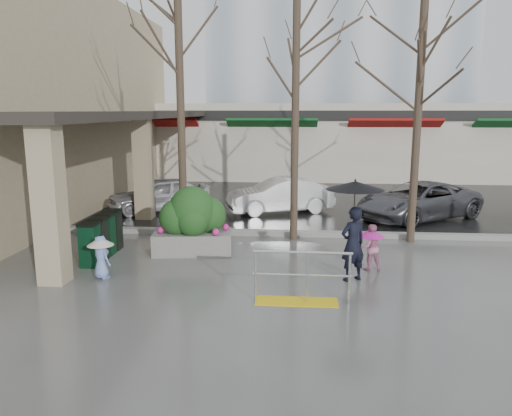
# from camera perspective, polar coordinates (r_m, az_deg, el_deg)

# --- Properties ---
(ground) EXTENTS (120.00, 120.00, 0.00)m
(ground) POSITION_cam_1_polar(r_m,az_deg,el_deg) (11.09, -2.14, -8.18)
(ground) COLOR #51514F
(ground) RESTS_ON ground
(street_asphalt) EXTENTS (120.00, 36.00, 0.01)m
(street_asphalt) POSITION_cam_1_polar(r_m,az_deg,el_deg) (32.62, 2.46, 4.67)
(street_asphalt) COLOR black
(street_asphalt) RESTS_ON ground
(curb) EXTENTS (120.00, 0.30, 0.15)m
(curb) POSITION_cam_1_polar(r_m,az_deg,el_deg) (14.88, -0.31, -2.83)
(curb) COLOR gray
(curb) RESTS_ON ground
(near_building) EXTENTS (6.00, 18.00, 8.00)m
(near_building) POSITION_cam_1_polar(r_m,az_deg,el_deg) (21.06, -24.96, 11.02)
(near_building) COLOR tan
(near_building) RESTS_ON ground
(canopy_slab) EXTENTS (2.80, 18.00, 0.25)m
(canopy_slab) POSITION_cam_1_polar(r_m,az_deg,el_deg) (19.36, -13.80, 10.69)
(canopy_slab) COLOR #2D2823
(canopy_slab) RESTS_ON pillar_front
(pillar_front) EXTENTS (0.55, 0.55, 3.50)m
(pillar_front) POSITION_cam_1_polar(r_m,az_deg,el_deg) (11.32, -22.54, 0.54)
(pillar_front) COLOR tan
(pillar_front) RESTS_ON ground
(pillar_back) EXTENTS (0.55, 0.55, 3.50)m
(pillar_back) POSITION_cam_1_polar(r_m,az_deg,el_deg) (17.29, -12.75, 4.49)
(pillar_back) COLOR tan
(pillar_back) RESTS_ON ground
(storefront_row) EXTENTS (34.00, 6.74, 4.00)m
(storefront_row) POSITION_cam_1_polar(r_m,az_deg,el_deg) (28.41, 6.25, 7.72)
(storefront_row) COLOR beige
(storefront_row) RESTS_ON ground
(handrail) EXTENTS (1.90, 0.50, 1.03)m
(handrail) POSITION_cam_1_polar(r_m,az_deg,el_deg) (9.76, 5.04, -8.61)
(handrail) COLOR yellow
(handrail) RESTS_ON ground
(tree_west) EXTENTS (3.20, 3.20, 6.80)m
(tree_west) POSITION_cam_1_polar(r_m,az_deg,el_deg) (14.43, -8.77, 16.65)
(tree_west) COLOR #382B21
(tree_west) RESTS_ON ground
(tree_midwest) EXTENTS (3.20, 3.20, 7.00)m
(tree_midwest) POSITION_cam_1_polar(r_m,az_deg,el_deg) (14.07, 4.62, 17.49)
(tree_midwest) COLOR #382B21
(tree_midwest) RESTS_ON ground
(tree_mideast) EXTENTS (3.20, 3.20, 6.50)m
(tree_mideast) POSITION_cam_1_polar(r_m,az_deg,el_deg) (14.41, 18.34, 15.35)
(tree_mideast) COLOR #382B21
(tree_mideast) RESTS_ON ground
(woman) EXTENTS (1.24, 1.24, 2.24)m
(woman) POSITION_cam_1_polar(r_m,az_deg,el_deg) (10.88, 11.12, -1.33)
(woman) COLOR black
(woman) RESTS_ON ground
(child_pink) EXTENTS (0.63, 0.63, 1.08)m
(child_pink) POSITION_cam_1_polar(r_m,az_deg,el_deg) (11.88, 12.97, -3.99)
(child_pink) COLOR pink
(child_pink) RESTS_ON ground
(child_blue) EXTENTS (0.59, 0.59, 0.98)m
(child_blue) POSITION_cam_1_polar(r_m,az_deg,el_deg) (11.51, -17.30, -4.85)
(child_blue) COLOR #7995D7
(child_blue) RESTS_ON ground
(planter) EXTENTS (2.12, 1.26, 1.75)m
(planter) POSITION_cam_1_polar(r_m,az_deg,el_deg) (13.00, -7.25, -1.52)
(planter) COLOR slate
(planter) RESTS_ON ground
(news_boxes) EXTENTS (0.43, 1.92, 1.08)m
(news_boxes) POSITION_cam_1_polar(r_m,az_deg,el_deg) (13.14, -17.20, -3.14)
(news_boxes) COLOR #0C361F
(news_boxes) RESTS_ON ground
(car_a) EXTENTS (3.96, 3.06, 1.26)m
(car_a) POSITION_cam_1_polar(r_m,az_deg,el_deg) (18.60, -10.99, 1.53)
(car_a) COLOR silver
(car_a) RESTS_ON ground
(car_b) EXTENTS (4.05, 2.52, 1.26)m
(car_b) POSITION_cam_1_polar(r_m,az_deg,el_deg) (18.06, 2.76, 1.44)
(car_b) COLOR silver
(car_b) RESTS_ON ground
(car_c) EXTENTS (4.93, 4.26, 1.26)m
(car_c) POSITION_cam_1_polar(r_m,az_deg,el_deg) (17.89, 18.04, 0.81)
(car_c) COLOR #54565C
(car_c) RESTS_ON ground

